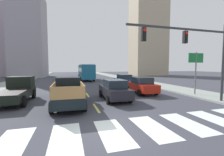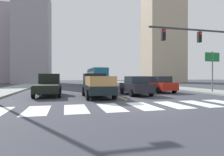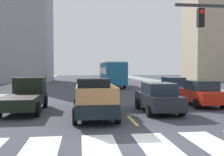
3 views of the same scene
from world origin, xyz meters
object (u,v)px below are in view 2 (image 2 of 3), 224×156
(direction_sign_green, at_px, (212,63))
(sedan_near_left, at_px, (140,83))
(traffic_signal_gantry, at_px, (211,46))
(city_bus, at_px, (96,75))
(sedan_near_right, at_px, (136,86))
(pickup_dark, at_px, (49,85))
(sedan_far, at_px, (160,84))
(pickup_stakebed, at_px, (97,86))

(direction_sign_green, bearing_deg, sedan_near_left, 115.59)
(sedan_near_left, relative_size, traffic_signal_gantry, 0.54)
(city_bus, xyz_separation_m, sedan_near_left, (4.14, -12.26, -1.09))
(direction_sign_green, bearing_deg, traffic_signal_gantry, -134.33)
(sedan_near_right, distance_m, traffic_signal_gantry, 6.98)
(pickup_dark, relative_size, sedan_far, 1.18)
(sedan_near_left, height_order, direction_sign_green, direction_sign_green)
(pickup_dark, height_order, sedan_near_left, pickup_dark)
(pickup_stakebed, height_order, city_bus, city_bus)
(sedan_near_right, distance_m, direction_sign_green, 8.33)
(sedan_near_right, bearing_deg, pickup_stakebed, -167.96)
(sedan_far, distance_m, traffic_signal_gantry, 6.57)
(city_bus, xyz_separation_m, traffic_signal_gantry, (5.43, -23.75, 2.21))
(city_bus, bearing_deg, sedan_near_left, -72.20)
(pickup_dark, distance_m, direction_sign_green, 15.99)
(pickup_dark, xyz_separation_m, city_bus, (7.48, 18.95, 1.03))
(city_bus, height_order, sedan_far, city_bus)
(sedan_near_left, xyz_separation_m, direction_sign_green, (4.12, -8.59, 2.17))
(pickup_stakebed, height_order, traffic_signal_gantry, traffic_signal_gantry)
(pickup_dark, bearing_deg, sedan_far, 3.51)
(sedan_near_left, distance_m, traffic_signal_gantry, 12.02)
(traffic_signal_gantry, height_order, direction_sign_green, traffic_signal_gantry)
(sedan_near_left, bearing_deg, sedan_near_right, -117.02)
(sedan_near_left, height_order, traffic_signal_gantry, traffic_signal_gantry)
(sedan_near_left, bearing_deg, sedan_far, -94.19)
(pickup_stakebed, bearing_deg, traffic_signal_gantry, -13.89)
(city_bus, xyz_separation_m, sedan_near_right, (0.23, -20.47, -1.09))
(pickup_stakebed, bearing_deg, direction_sign_green, 3.69)
(city_bus, distance_m, sedan_near_left, 12.99)
(sedan_far, height_order, direction_sign_green, direction_sign_green)
(traffic_signal_gantry, bearing_deg, pickup_stakebed, 164.03)
(pickup_stakebed, height_order, sedan_near_left, pickup_stakebed)
(pickup_dark, relative_size, sedan_near_right, 1.18)
(city_bus, xyz_separation_m, direction_sign_green, (8.26, -20.85, 1.08))
(city_bus, distance_m, direction_sign_green, 22.45)
(pickup_stakebed, bearing_deg, sedan_far, 23.51)
(pickup_stakebed, distance_m, sedan_far, 7.93)
(sedan_near_left, relative_size, sedan_near_right, 1.00)
(traffic_signal_gantry, bearing_deg, city_bus, 102.88)
(sedan_near_left, relative_size, sedan_far, 1.00)
(city_bus, bearing_deg, pickup_stakebed, -100.29)
(sedan_far, bearing_deg, sedan_near_left, 86.50)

